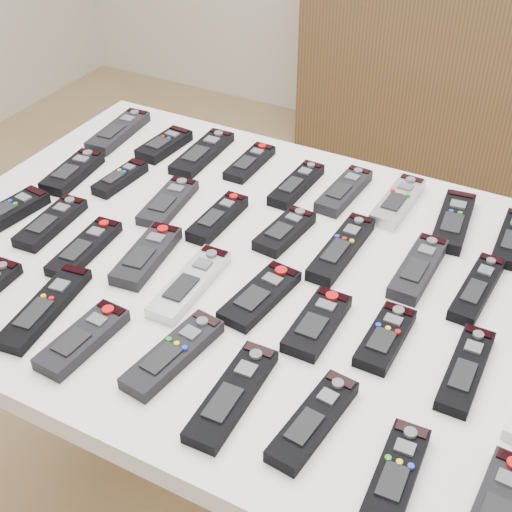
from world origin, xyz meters
The scene contains 34 objects.
ground centered at (0.00, 0.00, 0.00)m, with size 4.00×4.00×0.00m, color #9C774F.
table centered at (0.09, -0.08, 0.72)m, with size 1.25×0.88×0.78m.
remote_0 centered at (-0.42, 0.20, 0.79)m, with size 0.06×0.20×0.02m, color black.
remote_1 centered at (-0.29, 0.19, 0.79)m, with size 0.06×0.14×0.02m, color black.
remote_2 centered at (-0.20, 0.20, 0.79)m, with size 0.06×0.20×0.02m, color black.
remote_3 centered at (-0.09, 0.22, 0.79)m, with size 0.05×0.15×0.02m, color black.
remote_4 centered at (0.04, 0.18, 0.79)m, with size 0.05×0.17×0.02m, color black.
remote_5 centered at (0.14, 0.20, 0.79)m, with size 0.05×0.17×0.02m, color black.
remote_6 centered at (0.25, 0.22, 0.79)m, with size 0.05×0.18×0.02m, color #B7B7BC.
remote_7 centered at (0.37, 0.20, 0.79)m, with size 0.06×0.19×0.02m, color black.
remote_10 centered at (-0.39, 0.00, 0.79)m, with size 0.06×0.16×0.02m, color black.
remote_11 centered at (-0.29, 0.03, 0.79)m, with size 0.04×0.14×0.02m, color black.
remote_12 centered at (-0.15, 0.00, 0.79)m, with size 0.06×0.16×0.02m, color black.
remote_13 centered at (-0.04, 0.00, 0.79)m, with size 0.05×0.16×0.02m, color black.
remote_14 centered at (0.10, 0.02, 0.79)m, with size 0.05×0.14×0.02m, color black.
remote_15 centered at (0.21, 0.02, 0.79)m, with size 0.05×0.20×0.02m, color black.
remote_16 centered at (0.35, 0.03, 0.79)m, with size 0.05×0.18×0.02m, color black.
remote_17 centered at (0.46, 0.02, 0.79)m, with size 0.04×0.18×0.02m, color black.
remote_19 centered at (-0.40, -0.17, 0.79)m, with size 0.05×0.15×0.02m, color black.
remote_20 centered at (-0.31, -0.16, 0.79)m, with size 0.05×0.17×0.02m, color black.
remote_21 centered at (-0.20, -0.20, 0.79)m, with size 0.05×0.17×0.02m, color black.
remote_22 centered at (-0.09, -0.17, 0.79)m, with size 0.06×0.17×0.02m, color black.
remote_23 centered at (0.02, -0.19, 0.79)m, with size 0.05×0.20×0.02m, color #B7B7BC.
remote_24 centered at (0.14, -0.17, 0.79)m, with size 0.06×0.17×0.02m, color black.
remote_25 centered at (0.26, -0.18, 0.79)m, with size 0.06×0.15×0.02m, color black.
remote_26 centered at (0.36, -0.16, 0.79)m, with size 0.05×0.15×0.02m, color black.
remote_27 centered at (0.49, -0.17, 0.79)m, with size 0.05×0.18×0.02m, color black.
remote_31 centered at (-0.15, -0.36, 0.79)m, with size 0.05×0.21×0.02m, color black.
remote_32 centered at (-0.05, -0.39, 0.79)m, with size 0.06×0.16×0.02m, color black.
remote_33 centered at (0.09, -0.35, 0.79)m, with size 0.05×0.19×0.02m, color black.
remote_34 centered at (0.21, -0.38, 0.79)m, with size 0.05×0.20×0.02m, color black.
remote_35 centered at (0.33, -0.37, 0.79)m, with size 0.05×0.18×0.02m, color black.
remote_36 centered at (0.46, -0.39, 0.79)m, with size 0.05×0.16×0.02m, color black.
remote_37 centered at (0.59, -0.38, 0.79)m, with size 0.05×0.16×0.02m, color black.
Camera 1 is at (0.56, -0.97, 1.56)m, focal length 50.00 mm.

